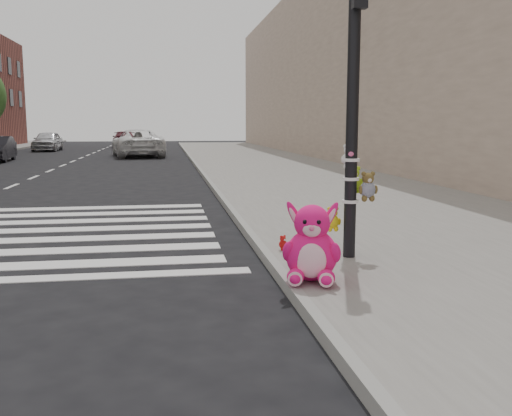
{
  "coord_description": "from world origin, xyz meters",
  "views": [
    {
      "loc": [
        0.18,
        -5.4,
        1.91
      ],
      "look_at": [
        1.42,
        2.33,
        0.75
      ],
      "focal_mm": 40.0,
      "sensor_mm": 36.0,
      "label": 1
    }
  ],
  "objects": [
    {
      "name": "car_white_near",
      "position": [
        -1.4,
        28.93,
        0.79
      ],
      "size": [
        3.46,
        6.04,
        1.59
      ],
      "primitive_type": "imported",
      "rotation": [
        0.0,
        0.0,
        3.29
      ],
      "color": "white",
      "rests_on": "ground"
    },
    {
      "name": "sidewalk_near",
      "position": [
        5.0,
        10.0,
        0.07
      ],
      "size": [
        7.0,
        80.0,
        0.14
      ],
      "primitive_type": "cube",
      "color": "slate",
      "rests_on": "ground"
    },
    {
      "name": "ground",
      "position": [
        0.0,
        0.0,
        0.0
      ],
      "size": [
        120.0,
        120.0,
        0.0
      ],
      "primitive_type": "plane",
      "color": "black",
      "rests_on": "ground"
    },
    {
      "name": "car_maroon_near",
      "position": [
        -3.08,
        42.51,
        0.66
      ],
      "size": [
        2.22,
        4.66,
        1.31
      ],
      "primitive_type": "imported",
      "rotation": [
        0.0,
        0.0,
        3.23
      ],
      "color": "#561821",
      "rests_on": "ground"
    },
    {
      "name": "bld_near",
      "position": [
        10.5,
        20.0,
        5.0
      ],
      "size": [
        5.0,
        60.0,
        10.0
      ],
      "primitive_type": "cube",
      "color": "#BEA791",
      "rests_on": "ground"
    },
    {
      "name": "pink_bunny",
      "position": [
        1.79,
        0.7,
        0.52
      ],
      "size": [
        0.72,
        0.8,
        0.93
      ],
      "rotation": [
        0.0,
        0.0,
        -0.28
      ],
      "color": "#FC1579",
      "rests_on": "sidewalk_near"
    },
    {
      "name": "signal_pole",
      "position": [
        2.62,
        1.81,
        1.84
      ],
      "size": [
        0.67,
        0.49,
        4.0
      ],
      "color": "black",
      "rests_on": "sidewalk_near"
    },
    {
      "name": "car_silver_deep",
      "position": [
        -8.03,
        37.11,
        0.71
      ],
      "size": [
        1.71,
        4.16,
        1.41
      ],
      "primitive_type": "imported",
      "rotation": [
        0.0,
        0.0,
        -0.01
      ],
      "color": "silver",
      "rests_on": "ground"
    },
    {
      "name": "curb_edge",
      "position": [
        1.55,
        10.0,
        0.07
      ],
      "size": [
        0.12,
        80.0,
        0.15
      ],
      "primitive_type": "cube",
      "color": "gray",
      "rests_on": "ground"
    },
    {
      "name": "red_teddy",
      "position": [
        1.8,
        2.32,
        0.25
      ],
      "size": [
        0.18,
        0.16,
        0.21
      ],
      "primitive_type": null,
      "rotation": [
        0.0,
        0.0,
        0.55
      ],
      "color": "red",
      "rests_on": "sidewalk_near"
    }
  ]
}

